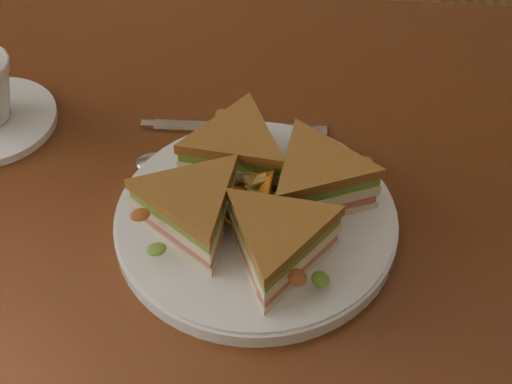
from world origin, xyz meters
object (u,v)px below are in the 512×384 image
table (250,253)px  knife (228,129)px  spoon (179,164)px  plate (256,221)px  sandwich_wedges (256,196)px

table → knife: (-0.04, 0.10, 0.10)m
table → spoon: 0.14m
spoon → knife: bearing=51.5°
plate → sandwich_wedges: sandwich_wedges is taller
spoon → sandwich_wedges: bearing=-44.0°
plate → sandwich_wedges: size_ratio=1.00×
spoon → knife: (0.05, 0.07, -0.00)m
plate → sandwich_wedges: 0.04m
table → spoon: spoon is taller
spoon → table: bearing=-26.7°
table → sandwich_wedges: bearing=-75.5°
table → sandwich_wedges: 0.15m
knife → spoon: bearing=-126.5°
table → knife: size_ratio=5.57×
sandwich_wedges → knife: (-0.05, 0.14, -0.04)m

